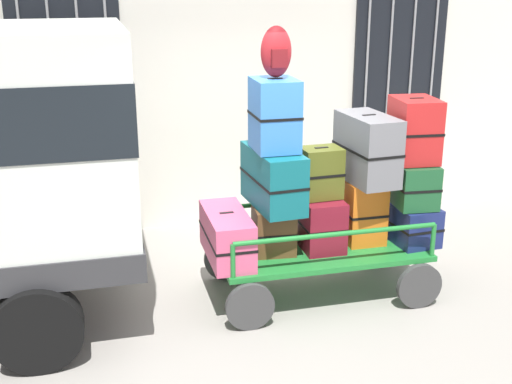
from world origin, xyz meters
name	(u,v)px	position (x,y,z in m)	size (l,w,h in m)	color
ground_plane	(276,300)	(0.00, 0.00, 0.00)	(40.00, 40.00, 0.00)	gray
building_wall	(223,17)	(0.00, 2.33, 2.50)	(12.00, 0.38, 5.00)	silver
luggage_cart	(318,256)	(0.44, 0.06, 0.38)	(2.05, 1.11, 0.49)	#1E722D
cart_railing	(320,220)	(0.44, 0.06, 0.76)	(1.93, 0.97, 0.33)	#1E722D
suitcase_left_bottom	(227,235)	(-0.47, 0.03, 0.70)	(0.38, 0.87, 0.44)	#CC4C72
suitcase_midleft_bottom	(274,229)	(-0.02, 0.05, 0.71)	(0.41, 0.42, 0.45)	brown
suitcase_midleft_middle	(273,178)	(-0.02, 0.09, 1.20)	(0.44, 0.87, 0.54)	#0F5960
suitcase_midleft_top	(275,115)	(-0.02, 0.06, 1.79)	(0.39, 0.47, 0.64)	#3372C6
suitcase_center_bottom	(318,221)	(0.44, 0.09, 0.73)	(0.38, 0.63, 0.50)	maroon
suitcase_center_middle	(321,173)	(0.44, 0.07, 1.22)	(0.39, 0.31, 0.48)	#4C5119
suitcase_midright_bottom	(365,213)	(0.89, 0.03, 0.79)	(0.38, 0.28, 0.62)	orange
suitcase_midright_middle	(367,148)	(0.89, 0.07, 1.42)	(0.44, 0.76, 0.64)	slate
suitcase_right_bottom	(405,219)	(1.34, 0.07, 0.67)	(0.45, 0.79, 0.38)	navy
suitcase_right_middle	(409,181)	(1.34, 0.06, 1.07)	(0.43, 0.73, 0.42)	#194C28
suitcase_right_top	(414,130)	(1.34, 0.03, 1.58)	(0.43, 0.54, 0.60)	#B21E1E
backpack	(277,52)	(0.00, 0.08, 2.33)	(0.27, 0.22, 0.44)	maroon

